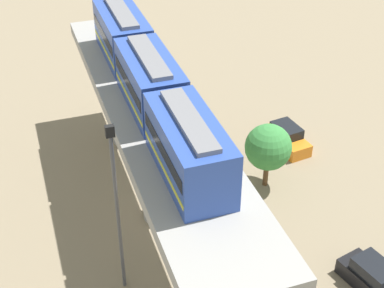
{
  "coord_description": "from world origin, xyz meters",
  "views": [
    {
      "loc": [
        -6.81,
        -27.1,
        24.79
      ],
      "look_at": [
        2.5,
        0.45,
        4.9
      ],
      "focal_mm": 52.77,
      "sensor_mm": 36.0,
      "label": 1
    }
  ],
  "objects": [
    {
      "name": "signal_post",
      "position": [
        -3.4,
        -5.02,
        5.91
      ],
      "size": [
        0.44,
        0.28,
        10.76
      ],
      "color": "#4C4C51",
      "rests_on": "ground"
    },
    {
      "name": "parked_car_orange",
      "position": [
        11.6,
        4.69,
        0.74
      ],
      "size": [
        2.37,
        4.41,
        1.76
      ],
      "rotation": [
        0.0,
        0.0,
        0.14
      ],
      "color": "orange",
      "rests_on": "ground"
    },
    {
      "name": "tree_near_viaduct",
      "position": [
        8.05,
        0.81,
        3.17
      ],
      "size": [
        3.2,
        3.2,
        4.79
      ],
      "color": "brown",
      "rests_on": "ground"
    },
    {
      "name": "ground_plane",
      "position": [
        0.0,
        0.0,
        0.0
      ],
      "size": [
        120.0,
        120.0,
        0.0
      ],
      "primitive_type": "plane",
      "color": "#84755B"
    },
    {
      "name": "parked_car_black",
      "position": [
        9.81,
        -9.75,
        0.74
      ],
      "size": [
        2.73,
        4.5,
        1.76
      ],
      "rotation": [
        0.0,
        0.0,
        0.24
      ],
      "color": "black",
      "rests_on": "ground"
    },
    {
      "name": "train",
      "position": [
        0.0,
        0.45,
        9.69
      ],
      "size": [
        2.64,
        20.5,
        3.24
      ],
      "color": "#2D4CA5",
      "rests_on": "viaduct"
    },
    {
      "name": "viaduct",
      "position": [
        0.0,
        0.0,
        6.13
      ],
      "size": [
        5.2,
        28.85,
        8.16
      ],
      "color": "#999691",
      "rests_on": "ground"
    }
  ]
}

